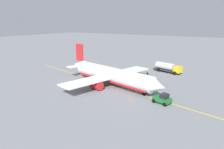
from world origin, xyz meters
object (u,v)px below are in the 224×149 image
object	(u,v)px
airplane	(111,75)
refueling_worker	(148,73)
pushback_tug	(163,99)
safety_cone_nose	(131,100)
fuel_tanker	(168,67)

from	to	relation	value
airplane	refueling_worker	world-z (taller)	airplane
pushback_tug	refueling_worker	size ratio (longest dim) A/B	2.33
airplane	safety_cone_nose	world-z (taller)	airplane
safety_cone_nose	fuel_tanker	bearing A→B (deg)	92.98
airplane	safety_cone_nose	size ratio (longest dim) A/B	53.83
airplane	pushback_tug	distance (m)	16.73
pushback_tug	safety_cone_nose	bearing A→B (deg)	-159.01
fuel_tanker	safety_cone_nose	bearing A→B (deg)	-87.02
fuel_tanker	airplane	bearing A→B (deg)	-110.52
airplane	refueling_worker	distance (m)	15.73
safety_cone_nose	airplane	bearing A→B (deg)	143.16
pushback_tug	airplane	bearing A→B (deg)	162.41
pushback_tug	refueling_worker	distance (m)	23.24
refueling_worker	safety_cone_nose	bearing A→B (deg)	-75.80
pushback_tug	refueling_worker	bearing A→B (deg)	120.26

